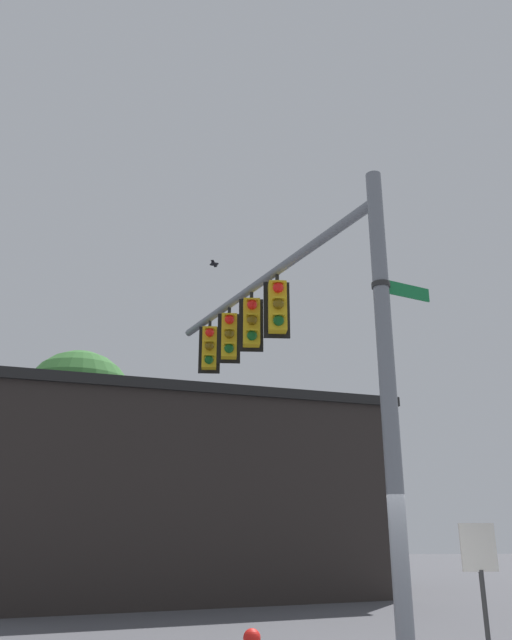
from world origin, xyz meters
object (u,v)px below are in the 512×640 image
at_px(traffic_light_mid_outer, 229,336).
at_px(bird_flying, 214,264).
at_px(traffic_light_mid_inner, 252,322).
at_px(traffic_light_arm_end, 209,348).
at_px(street_name_sign, 394,288).
at_px(historical_marker, 481,570).
at_px(traffic_light_nearest_pole, 278,306).

relative_size(traffic_light_mid_outer, bird_flying, 3.54).
distance_m(traffic_light_mid_inner, traffic_light_arm_end, 2.28).
xyz_separation_m(street_name_sign, historical_marker, (-1.64, -1.77, -4.22)).
height_order(traffic_light_nearest_pole, traffic_light_mid_outer, same).
xyz_separation_m(street_name_sign, bird_flying, (2.92, -7.91, 3.82)).
height_order(traffic_light_mid_inner, traffic_light_arm_end, same).
height_order(traffic_light_mid_inner, street_name_sign, traffic_light_mid_inner).
bearing_deg(historical_marker, traffic_light_nearest_pole, -17.79).
bearing_deg(traffic_light_mid_outer, street_name_sign, 117.10).
relative_size(traffic_light_arm_end, street_name_sign, 1.26).
distance_m(traffic_light_mid_outer, street_name_sign, 5.52).
bearing_deg(traffic_light_arm_end, bird_flying, -91.29).
distance_m(traffic_light_nearest_pole, traffic_light_arm_end, 3.42).
bearing_deg(historical_marker, traffic_light_mid_outer, -36.91).
bearing_deg(traffic_light_arm_end, street_name_sign, 116.62).
bearing_deg(traffic_light_arm_end, traffic_light_mid_inner, 114.30).
bearing_deg(bird_flying, traffic_light_nearest_pole, 104.94).
bearing_deg(traffic_light_mid_outer, bird_flying, -82.03).
xyz_separation_m(traffic_light_nearest_pole, traffic_light_arm_end, (1.41, -3.12, 0.00)).
height_order(traffic_light_nearest_pole, traffic_light_mid_inner, same).
relative_size(traffic_light_nearest_pole, historical_marker, 0.62).
bearing_deg(bird_flying, traffic_light_mid_inner, 102.39).
bearing_deg(bird_flying, traffic_light_arm_end, 88.71).
height_order(traffic_light_arm_end, street_name_sign, traffic_light_arm_end).
relative_size(traffic_light_nearest_pole, traffic_light_mid_outer, 1.00).
distance_m(traffic_light_nearest_pole, traffic_light_mid_outer, 2.28).
relative_size(traffic_light_mid_outer, historical_marker, 0.62).
bearing_deg(traffic_light_mid_inner, traffic_light_mid_outer, -65.70).
bearing_deg(street_name_sign, bird_flying, -69.73).
height_order(traffic_light_mid_outer, street_name_sign, traffic_light_mid_outer).
bearing_deg(traffic_light_mid_outer, traffic_light_arm_end, -65.70).
distance_m(traffic_light_arm_end, historical_marker, 7.90).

